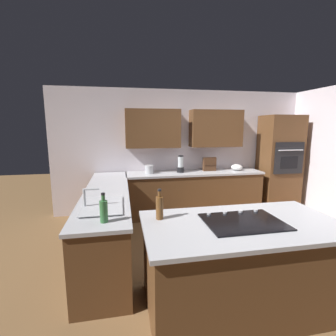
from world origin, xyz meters
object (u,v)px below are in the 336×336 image
sink_unit (102,205)px  wall_oven (279,163)px  blender (181,165)px  kettle (149,169)px  mixing_bowl (237,167)px  spice_rack (209,164)px  oil_bottle (160,207)px  dish_soap_bottle (104,210)px  cooktop (243,221)px

sink_unit → wall_oven: bearing=-152.3°
blender → kettle: 0.65m
mixing_bowl → kettle: bearing=0.0°
wall_oven → spice_rack: wall_oven is taller
blender → spice_rack: size_ratio=1.23×
sink_unit → kettle: bearing=-111.8°
mixing_bowl → kettle: (1.90, 0.00, 0.02)m
kettle → oil_bottle: size_ratio=0.53×
wall_oven → mixing_bowl: size_ratio=8.64×
dish_soap_bottle → oil_bottle: size_ratio=0.95×
sink_unit → dish_soap_bottle: dish_soap_bottle is taller
mixing_bowl → spice_rack: spice_rack is taller
cooktop → oil_bottle: (0.80, -0.24, 0.12)m
spice_rack → oil_bottle: oil_bottle is taller
sink_unit → blender: bearing=-126.3°
cooktop → mixing_bowl: 2.97m
blender → kettle: (0.65, 0.00, -0.07)m
cooktop → mixing_bowl: size_ratio=3.17×
wall_oven → spice_rack: size_ratio=7.22×
spice_rack → oil_bottle: size_ratio=0.91×
spice_rack → kettle: bearing=2.8°
spice_rack → kettle: 1.30m
wall_oven → dish_soap_bottle: bearing=33.6°
sink_unit → dish_soap_bottle: size_ratio=2.35×
kettle → oil_bottle: (0.17, 2.45, 0.05)m
kettle → dish_soap_bottle: dish_soap_bottle is taller
cooktop → dish_soap_bottle: size_ratio=2.55×
sink_unit → cooktop: bearing=152.3°
spice_rack → kettle: (1.30, 0.06, -0.06)m
spice_rack → kettle: spice_rack is taller
wall_oven → kettle: bearing=-0.4°
dish_soap_bottle → kettle: bearing=-106.5°
oil_bottle → blender: bearing=-108.5°
blender → dish_soap_bottle: 2.79m
wall_oven → mixing_bowl: (1.00, -0.02, -0.07)m
cooktop → blender: size_ratio=2.15×
wall_oven → oil_bottle: 3.91m
blender → kettle: size_ratio=2.14×
sink_unit → oil_bottle: oil_bottle is taller
blender → kettle: bearing=0.0°
oil_bottle → spice_rack: bearing=-120.3°
cooktop → blender: (-0.02, -2.69, 0.14)m
kettle → sink_unit: bearing=68.2°
wall_oven → dish_soap_bottle: wall_oven is taller
blender → oil_bottle: size_ratio=1.12×
blender → dish_soap_bottle: blender is taller
mixing_bowl → spice_rack: bearing=-6.1°
wall_oven → dish_soap_bottle: (3.62, 2.41, -0.02)m
blender → mixing_bowl: size_ratio=1.47×
cooktop → kettle: 2.76m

